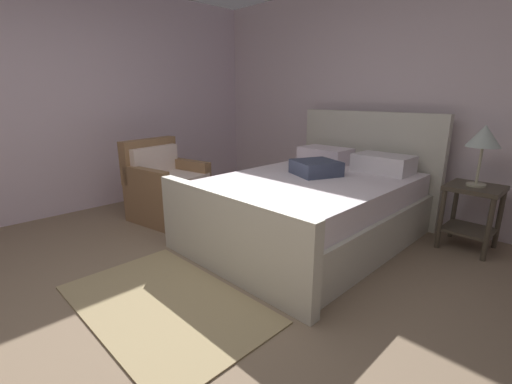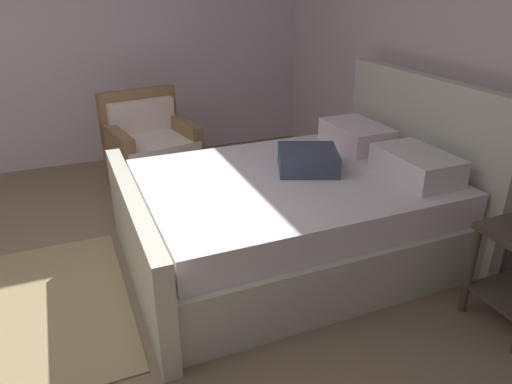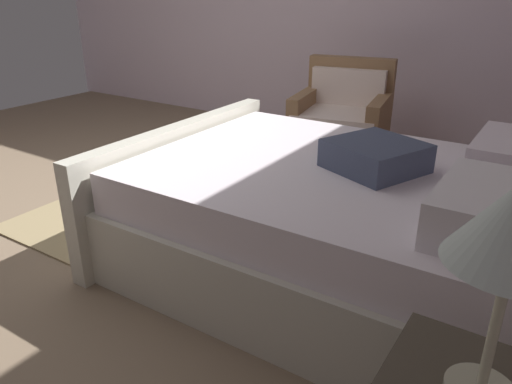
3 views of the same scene
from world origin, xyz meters
name	(u,v)px [view 2 (image 2 of 3)]	position (x,y,z in m)	size (l,w,h in m)	color
wall_back	(482,61)	(0.00, 3.24, 1.32)	(5.54, 0.12, 2.65)	silver
bed	(299,210)	(-0.18, 1.98, 0.35)	(1.70, 2.25, 1.21)	beige
armchair	(152,154)	(-1.72, 1.24, 0.35)	(0.85, 0.84, 0.90)	#8D6846
area_rug	(49,307)	(-0.18, 0.29, 0.01)	(1.51, 0.92, 0.01)	tan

